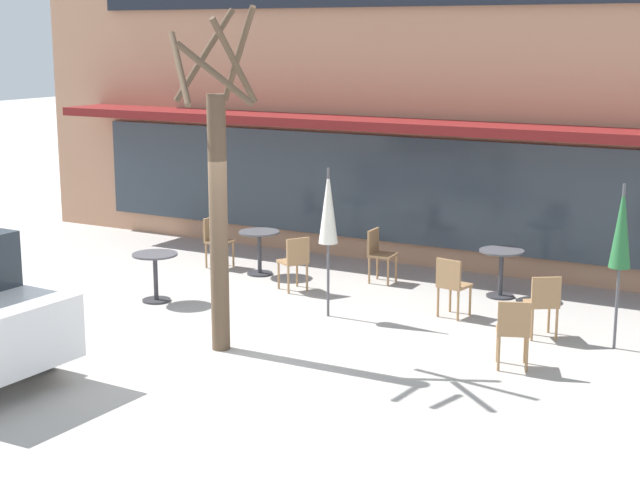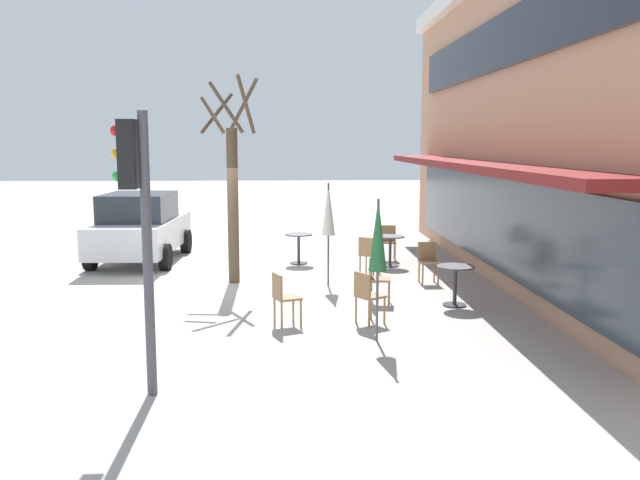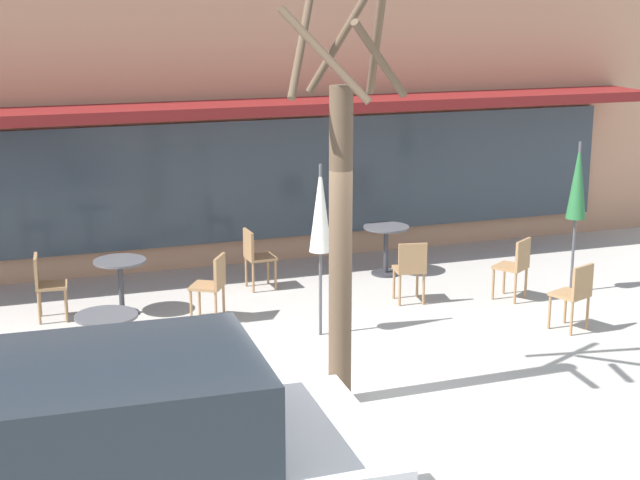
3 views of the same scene
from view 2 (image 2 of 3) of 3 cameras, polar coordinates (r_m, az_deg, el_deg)
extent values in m
plane|color=#ADA8A0|center=(14.90, -8.64, -3.63)|extent=(80.00, 80.00, 0.00)
cube|color=maroon|center=(15.01, 12.42, 6.18)|extent=(14.17, 1.10, 0.16)
cube|color=#1E232D|center=(15.27, 14.57, 15.66)|extent=(13.33, 0.10, 1.10)
cube|color=#2D3842|center=(15.23, 14.06, 1.62)|extent=(13.33, 0.10, 1.90)
cylinder|color=#333338|center=(17.11, -1.80, -1.95)|extent=(0.44, 0.44, 0.03)
cylinder|color=#333338|center=(17.05, -1.81, -0.74)|extent=(0.07, 0.07, 0.70)
cylinder|color=#4C4C51|center=(17.00, -1.81, 0.47)|extent=(0.70, 0.70, 0.03)
cylinder|color=#333338|center=(16.83, 5.91, -2.16)|extent=(0.44, 0.44, 0.03)
cylinder|color=#333338|center=(16.77, 5.92, -0.93)|extent=(0.07, 0.07, 0.70)
cylinder|color=#4C4C51|center=(16.72, 5.94, 0.30)|extent=(0.70, 0.70, 0.03)
cylinder|color=#333338|center=(12.99, 11.26, -5.38)|extent=(0.44, 0.44, 0.03)
cylinder|color=#333338|center=(12.91, 11.30, -3.81)|extent=(0.07, 0.07, 0.70)
cylinder|color=#4C4C51|center=(12.84, 11.35, -2.22)|extent=(0.70, 0.70, 0.03)
cylinder|color=#4C4C51|center=(14.27, 0.71, 0.42)|extent=(0.04, 0.04, 2.20)
cone|color=silver|center=(14.21, 0.71, 2.62)|extent=(0.28, 0.28, 1.10)
cylinder|color=#4C4C51|center=(10.35, 4.87, -2.59)|extent=(0.04, 0.04, 2.20)
cone|color=#286B38|center=(10.26, 4.90, 0.43)|extent=(0.28, 0.28, 1.10)
cylinder|color=#9E754C|center=(14.74, 9.93, -2.90)|extent=(0.04, 0.04, 0.45)
cylinder|color=#9E754C|center=(14.66, 8.64, -2.93)|extent=(0.04, 0.04, 0.45)
cylinder|color=#9E754C|center=(15.06, 9.60, -2.65)|extent=(0.04, 0.04, 0.45)
cylinder|color=#9E754C|center=(14.98, 8.34, -2.68)|extent=(0.04, 0.04, 0.45)
cube|color=#9E754C|center=(14.81, 9.15, -1.86)|extent=(0.42, 0.42, 0.04)
cube|color=#9E754C|center=(14.95, 9.00, -0.91)|extent=(0.06, 0.40, 0.40)
cylinder|color=#9E754C|center=(11.75, 4.34, -5.64)|extent=(0.04, 0.04, 0.45)
cylinder|color=#9E754C|center=(11.51, 5.45, -5.96)|extent=(0.04, 0.04, 0.45)
cylinder|color=#9E754C|center=(11.54, 3.05, -5.89)|extent=(0.04, 0.04, 0.45)
cylinder|color=#9E754C|center=(11.29, 4.16, -6.22)|extent=(0.04, 0.04, 0.45)
cube|color=#9E754C|center=(11.46, 4.26, -4.74)|extent=(0.56, 0.56, 0.04)
cube|color=#9E754C|center=(11.30, 3.58, -3.78)|extent=(0.35, 0.26, 0.40)
cylinder|color=#9E754C|center=(11.60, -2.27, -5.81)|extent=(0.04, 0.04, 0.45)
cylinder|color=#9E754C|center=(11.29, -1.62, -6.20)|extent=(0.04, 0.04, 0.45)
cylinder|color=#9E754C|center=(11.48, -3.85, -5.97)|extent=(0.04, 0.04, 0.45)
cylinder|color=#9E754C|center=(11.17, -3.25, -6.37)|extent=(0.04, 0.04, 0.45)
cube|color=#9E754C|center=(11.33, -2.76, -4.88)|extent=(0.52, 0.52, 0.04)
cube|color=#9E754C|center=(11.22, -3.62, -3.87)|extent=(0.39, 0.18, 0.40)
cylinder|color=#9E754C|center=(15.92, 3.91, -1.96)|extent=(0.04, 0.04, 0.45)
cylinder|color=#9E754C|center=(15.79, 5.04, -2.07)|extent=(0.04, 0.04, 0.45)
cylinder|color=#9E754C|center=(15.62, 3.39, -2.16)|extent=(0.04, 0.04, 0.45)
cylinder|color=#9E754C|center=(15.48, 4.53, -2.26)|extent=(0.04, 0.04, 0.45)
cube|color=#9E754C|center=(15.66, 4.23, -1.23)|extent=(0.55, 0.55, 0.04)
cube|color=#9E754C|center=(15.46, 3.96, -0.52)|extent=(0.24, 0.36, 0.40)
cylinder|color=#9E754C|center=(13.08, 5.84, -4.23)|extent=(0.04, 0.04, 0.45)
cylinder|color=#9E754C|center=(12.75, 5.81, -4.56)|extent=(0.04, 0.04, 0.45)
cylinder|color=#9E754C|center=(13.09, 4.35, -4.20)|extent=(0.04, 0.04, 0.45)
cylinder|color=#9E754C|center=(12.76, 4.28, -4.53)|extent=(0.04, 0.04, 0.45)
cube|color=#9E754C|center=(12.87, 5.08, -3.31)|extent=(0.46, 0.46, 0.04)
cube|color=#9E754C|center=(12.83, 4.29, -2.34)|extent=(0.40, 0.11, 0.40)
cylinder|color=#9E754C|center=(17.53, 6.34, -1.06)|extent=(0.04, 0.04, 0.45)
cylinder|color=#9E754C|center=(17.51, 5.23, -1.05)|extent=(0.04, 0.04, 0.45)
cylinder|color=#9E754C|center=(17.86, 6.27, -0.88)|extent=(0.04, 0.04, 0.45)
cylinder|color=#9E754C|center=(17.84, 5.18, -0.88)|extent=(0.04, 0.04, 0.45)
cube|color=#9E754C|center=(17.65, 5.77, -0.18)|extent=(0.43, 0.43, 0.04)
cube|color=#9E754C|center=(17.79, 5.75, 0.60)|extent=(0.08, 0.40, 0.40)
cube|color=silver|center=(18.01, -14.83, 0.50)|extent=(4.26, 1.95, 0.76)
cube|color=#232B33|center=(17.79, -15.04, 2.73)|extent=(2.16, 1.68, 0.68)
cylinder|color=black|center=(19.54, -16.40, -0.10)|extent=(0.65, 0.24, 0.64)
cylinder|color=black|center=(19.13, -11.21, -0.10)|extent=(0.65, 0.24, 0.64)
cylinder|color=black|center=(17.09, -18.79, -1.37)|extent=(0.65, 0.24, 0.64)
cylinder|color=black|center=(16.61, -12.89, -1.40)|extent=(0.65, 0.24, 0.64)
cylinder|color=brown|center=(14.72, -7.34, 2.83)|extent=(0.24, 0.24, 3.34)
cylinder|color=brown|center=(14.35, -7.91, 11.00)|extent=(0.24, 0.75, 1.07)
cylinder|color=brown|center=(14.52, -6.27, 11.28)|extent=(0.74, 0.38, 1.21)
cylinder|color=brown|center=(14.99, -6.52, 11.13)|extent=(0.55, 0.74, 1.18)
cylinder|color=brown|center=(15.00, -8.69, 10.52)|extent=(0.76, 0.68, 0.90)
cylinder|color=brown|center=(14.45, -9.04, 10.37)|extent=(0.82, 0.61, 0.79)
cylinder|color=#47474C|center=(8.25, -14.32, -1.36)|extent=(0.12, 0.12, 3.40)
cube|color=black|center=(8.18, -15.86, 6.96)|extent=(0.26, 0.20, 0.80)
sphere|color=red|center=(8.21, -16.83, 8.81)|extent=(0.13, 0.13, 0.13)
sphere|color=gold|center=(8.21, -16.75, 7.00)|extent=(0.13, 0.13, 0.13)
sphere|color=green|center=(8.22, -16.68, 5.18)|extent=(0.13, 0.13, 0.13)
camera|label=1|loc=(13.62, -60.21, 8.55)|focal=55.00mm
camera|label=3|loc=(20.77, -32.89, 10.23)|focal=55.00mm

